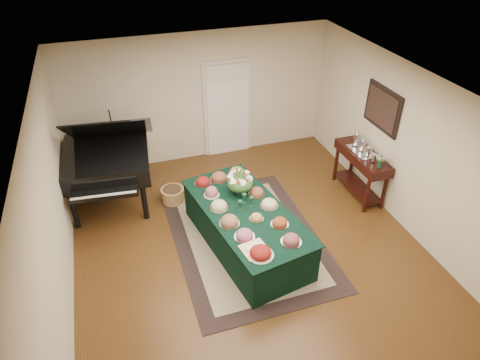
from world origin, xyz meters
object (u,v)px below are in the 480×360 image
object	(u,v)px
buffet_table	(246,228)
grand_piano	(106,159)
mahogany_sideboard	(362,162)
floral_centerpiece	(240,180)

from	to	relation	value
buffet_table	grand_piano	world-z (taller)	grand_piano
buffet_table	mahogany_sideboard	xyz separation A→B (m)	(2.52, 0.72, 0.33)
floral_centerpiece	mahogany_sideboard	xyz separation A→B (m)	(2.47, 0.26, -0.29)
mahogany_sideboard	grand_piano	bearing A→B (deg)	165.15
buffet_table	grand_piano	bearing A→B (deg)	135.84
buffet_table	mahogany_sideboard	world-z (taller)	mahogany_sideboard
mahogany_sideboard	buffet_table	bearing A→B (deg)	-163.98
buffet_table	floral_centerpiece	size ratio (longest dim) A/B	6.11
grand_piano	mahogany_sideboard	size ratio (longest dim) A/B	1.48
buffet_table	floral_centerpiece	bearing A→B (deg)	83.08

